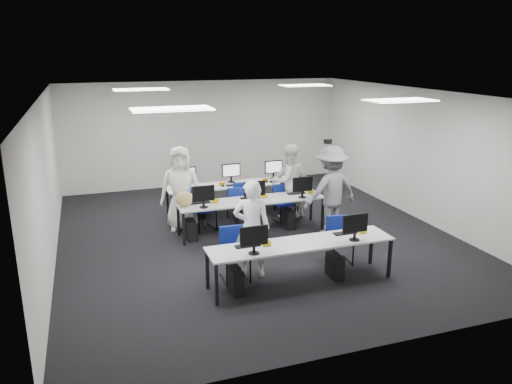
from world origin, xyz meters
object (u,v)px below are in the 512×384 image
object	(u,v)px
student_0	(252,229)
photographer	(331,190)
chair_2	(203,216)
chair_6	(236,211)
chair_1	(339,248)
chair_3	(244,212)
chair_0	(235,264)
chair_7	(286,202)
student_3	(291,185)
chair_4	(283,210)
student_1	(288,181)
desk_mid	(252,202)
chair_5	(195,212)
desk_front	(301,245)
student_2	(181,188)

from	to	relation	value
student_0	photographer	distance (m)	2.68
chair_2	chair_6	bearing A→B (deg)	3.40
chair_1	chair_3	world-z (taller)	chair_3
chair_0	chair_6	xyz separation A→B (m)	(0.88, 2.83, -0.02)
chair_7	chair_3	bearing A→B (deg)	-159.88
chair_0	student_3	bearing A→B (deg)	52.45
chair_7	chair_4	bearing A→B (deg)	-117.38
student_1	chair_0	bearing A→B (deg)	45.65
desk_mid	chair_5	world-z (taller)	chair_5
student_3	desk_mid	bearing A→B (deg)	-141.05
student_3	photographer	world-z (taller)	photographer
chair_3	chair_1	bearing A→B (deg)	-59.33
desk_front	chair_1	world-z (taller)	chair_1
chair_7	student_0	size ratio (longest dim) A/B	0.56
chair_3	photographer	size ratio (longest dim) A/B	0.49
chair_2	chair_4	size ratio (longest dim) A/B	1.09
desk_front	chair_5	xyz separation A→B (m)	(-1.06, 3.47, -0.38)
chair_4	chair_0	bearing A→B (deg)	-133.47
chair_0	chair_5	world-z (taller)	chair_5
student_1	chair_2	bearing A→B (deg)	-1.82
desk_mid	chair_7	size ratio (longest dim) A/B	3.30
chair_3	student_1	world-z (taller)	student_1
chair_2	chair_5	size ratio (longest dim) A/B	0.97
chair_1	student_3	world-z (taller)	student_3
chair_7	student_3	distance (m)	0.52
chair_5	student_1	size ratio (longest dim) A/B	0.54
chair_2	photographer	size ratio (longest dim) A/B	0.47
student_0	photographer	xyz separation A→B (m)	(2.26, 1.44, 0.09)
chair_6	student_3	size ratio (longest dim) A/B	0.55
desk_mid	chair_2	size ratio (longest dim) A/B	3.51
desk_front	chair_7	distance (m)	3.69
student_1	desk_front	bearing A→B (deg)	64.02
chair_1	desk_mid	bearing A→B (deg)	124.22
chair_3	chair_7	distance (m)	1.23
chair_3	chair_4	bearing A→B (deg)	5.02
chair_0	student_1	xyz separation A→B (m)	(2.16, 2.84, 0.58)
chair_6	student_3	distance (m)	1.43
student_3	chair_6	bearing A→B (deg)	-172.46
student_3	chair_2	bearing A→B (deg)	-166.90
desk_front	chair_3	distance (m)	3.14
desk_mid	chair_6	size ratio (longest dim) A/B	3.67
chair_7	student_0	distance (m)	3.51
chair_1	chair_5	size ratio (longest dim) A/B	0.91
chair_5	photographer	world-z (taller)	photographer
student_2	chair_2	bearing A→B (deg)	-2.25
chair_0	photographer	size ratio (longest dim) A/B	0.48
chair_5	desk_front	bearing A→B (deg)	-63.49
chair_3	chair_4	distance (m)	0.93
chair_1	chair_3	bearing A→B (deg)	119.54
chair_4	desk_front	bearing A→B (deg)	-113.15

